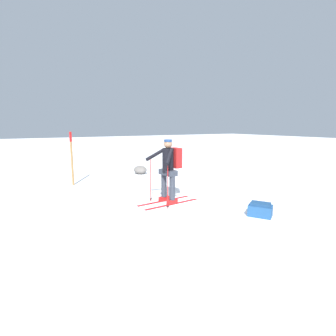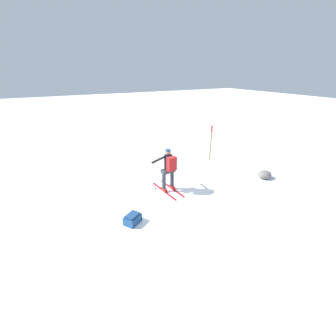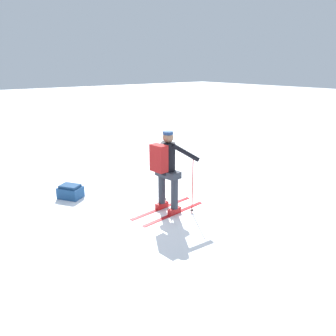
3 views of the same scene
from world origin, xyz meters
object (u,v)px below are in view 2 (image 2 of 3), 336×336
(trail_marker, at_px, (211,140))
(rock_boulder, at_px, (265,174))
(dropped_backpack, at_px, (133,219))
(skier, at_px, (169,168))

(trail_marker, relative_size, rock_boulder, 2.96)
(dropped_backpack, relative_size, trail_marker, 0.34)
(skier, relative_size, rock_boulder, 2.73)
(trail_marker, distance_m, rock_boulder, 3.15)
(skier, height_order, trail_marker, trail_marker)
(skier, height_order, rock_boulder, skier)
(rock_boulder, bearing_deg, dropped_backpack, -177.73)
(dropped_backpack, bearing_deg, skier, 33.11)
(skier, xyz_separation_m, rock_boulder, (4.28, -1.05, -0.82))
(trail_marker, bearing_deg, rock_boulder, -75.30)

